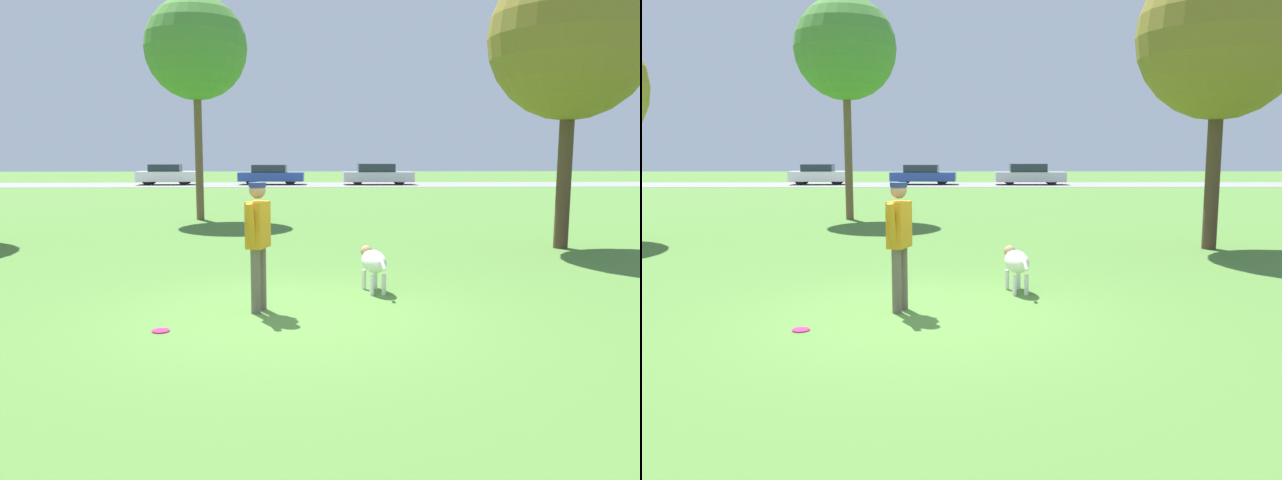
{
  "view_description": "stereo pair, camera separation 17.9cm",
  "coord_description": "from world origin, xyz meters",
  "views": [
    {
      "loc": [
        0.23,
        -8.12,
        2.17
      ],
      "look_at": [
        0.49,
        0.77,
        0.9
      ],
      "focal_mm": 35.0,
      "sensor_mm": 36.0,
      "label": 1
    },
    {
      "loc": [
        0.41,
        -8.12,
        2.17
      ],
      "look_at": [
        0.49,
        0.77,
        0.9
      ],
      "focal_mm": 35.0,
      "sensor_mm": 36.0,
      "label": 2
    }
  ],
  "objects": [
    {
      "name": "parked_car_white",
      "position": [
        -8.59,
        32.9,
        0.66
      ],
      "size": [
        3.9,
        1.86,
        1.33
      ],
      "rotation": [
        0.0,
        0.0,
        0.05
      ],
      "color": "white",
      "rests_on": "ground_plane"
    },
    {
      "name": "parked_car_blue",
      "position": [
        -1.82,
        33.0,
        0.65
      ],
      "size": [
        4.32,
        1.95,
        1.3
      ],
      "rotation": [
        0.0,
        0.0,
        -0.05
      ],
      "color": "#284293",
      "rests_on": "ground_plane"
    },
    {
      "name": "parked_car_silver",
      "position": [
        5.15,
        32.67,
        0.66
      ],
      "size": [
        4.58,
        1.75,
        1.37
      ],
      "rotation": [
        0.0,
        0.0,
        -0.01
      ],
      "color": "#B7B7BC",
      "rests_on": "ground_plane"
    },
    {
      "name": "far_road_strip",
      "position": [
        0.0,
        32.69,
        0.01
      ],
      "size": [
        120.0,
        6.0,
        0.01
      ],
      "color": "gray",
      "rests_on": "ground_plane"
    },
    {
      "name": "tree_near_right",
      "position": [
        6.06,
        5.65,
        4.58
      ],
      "size": [
        3.55,
        3.55,
        6.38
      ],
      "color": "#4C3826",
      "rests_on": "ground_plane"
    },
    {
      "name": "ground_plane",
      "position": [
        0.0,
        0.0,
        0.0
      ],
      "size": [
        120.0,
        120.0,
        0.0
      ],
      "primitive_type": "plane",
      "color": "#4C7A33"
    },
    {
      "name": "dog",
      "position": [
        1.33,
        1.38,
        0.46
      ],
      "size": [
        0.47,
        1.07,
        0.67
      ],
      "rotation": [
        0.0,
        0.0,
        1.75
      ],
      "color": "silver",
      "rests_on": "ground_plane"
    },
    {
      "name": "tree_mid_center",
      "position": [
        -3.03,
        11.82,
        5.29
      ],
      "size": [
        3.16,
        3.16,
        6.9
      ],
      "color": "brown",
      "rests_on": "ground_plane"
    },
    {
      "name": "person",
      "position": [
        -0.36,
        0.2,
        1.04
      ],
      "size": [
        0.33,
        0.65,
        1.76
      ],
      "rotation": [
        0.0,
        0.0,
        1.25
      ],
      "color": "#665B4C",
      "rests_on": "ground_plane"
    },
    {
      "name": "frisbee",
      "position": [
        -1.49,
        -0.74,
        0.01
      ],
      "size": [
        0.22,
        0.22,
        0.02
      ],
      "color": "#E52366",
      "rests_on": "ground_plane"
    }
  ]
}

